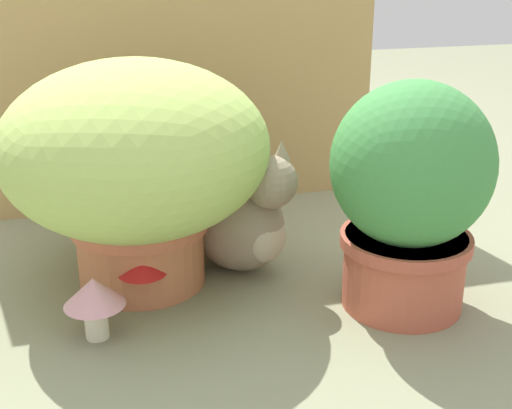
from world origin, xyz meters
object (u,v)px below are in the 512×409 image
object	(u,v)px
mushroom_ornament_red	(142,267)
mushroom_ornament_pink	(94,296)
grass_planter	(135,159)
cat	(239,218)
leafy_planter	(410,191)

from	to	relation	value
mushroom_ornament_red	mushroom_ornament_pink	size ratio (longest dim) A/B	0.98
grass_planter	mushroom_ornament_red	distance (m)	0.22
cat	mushroom_ornament_pink	size ratio (longest dim) A/B	3.12
grass_planter	mushroom_ornament_red	size ratio (longest dim) A/B	4.58
cat	leafy_planter	bearing A→B (deg)	-40.90
mushroom_ornament_red	cat	bearing A→B (deg)	28.16
cat	mushroom_ornament_red	bearing A→B (deg)	-151.84
grass_planter	cat	bearing A→B (deg)	2.43
grass_planter	mushroom_ornament_red	xyz separation A→B (m)	(-0.01, -0.11, -0.19)
cat	mushroom_ornament_red	xyz separation A→B (m)	(-0.22, -0.12, -0.03)
cat	mushroom_ornament_pink	xyz separation A→B (m)	(-0.32, -0.21, -0.04)
mushroom_ornament_red	mushroom_ornament_pink	distance (m)	0.13
leafy_planter	mushroom_ornament_red	world-z (taller)	leafy_planter
grass_planter	leafy_planter	size ratio (longest dim) A/B	1.20
leafy_planter	cat	distance (m)	0.39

